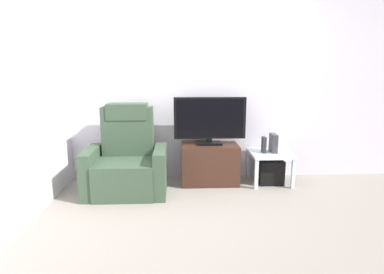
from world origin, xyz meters
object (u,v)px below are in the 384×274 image
Objects in this scene: tv_stand at (210,164)px; television at (210,120)px; book_upright at (264,145)px; recliner_armchair at (127,162)px; subwoofer_box at (270,171)px; game_console at (273,143)px; side_table at (270,157)px.

television reaches higher than tv_stand.
tv_stand is 0.76m from book_upright.
subwoofer_box is at bearing -3.38° from recliner_armchair.
side_table is at bearing -164.05° from game_console.
recliner_armchair is 1.90m from subwoofer_box.
television is (0.00, 0.02, 0.59)m from tv_stand.
television is at bearing 176.36° from side_table.
recliner_armchair is 4.44× the size of game_console.
tv_stand is 3.55× the size of book_upright.
game_console is (0.14, 0.03, 0.02)m from book_upright.
television is 0.95m from side_table.
subwoofer_box is at bearing -26.57° from side_table.
book_upright is (0.71, -0.05, 0.26)m from tv_stand.
book_upright is 0.14m from game_console.
tv_stand is 0.70× the size of recliner_armchair.
recliner_armchair is (-1.06, -0.28, -0.48)m from television.
tv_stand is 0.82m from subwoofer_box.
recliner_armchair is at bearing -173.19° from book_upright.
game_console is at bearing 12.53° from book_upright.
book_upright is at bearing -168.69° from subwoofer_box.
tv_stand reaches higher than side_table.
tv_stand is 3.10× the size of game_console.
game_console is (0.85, -0.04, -0.31)m from television.
game_console reaches higher than book_upright.
television is at bearing 177.19° from game_console.
recliner_armchair is 1.93m from game_console.
book_upright reaches higher than side_table.
television reaches higher than game_console.
television is at bearing 90.00° from tv_stand.
tv_stand is at bearing 175.77° from book_upright.
side_table reaches higher than subwoofer_box.
television is 0.87× the size of recliner_armchair.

